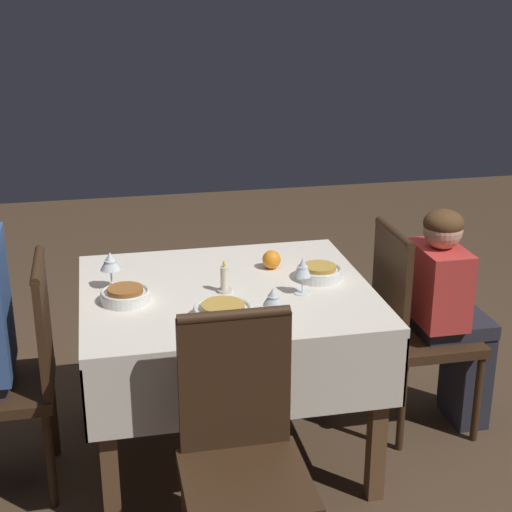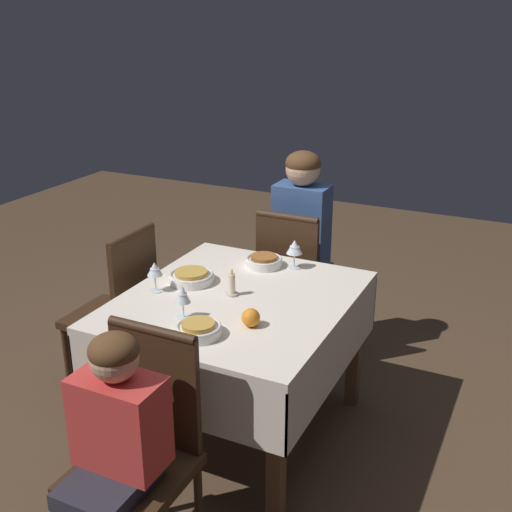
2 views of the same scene
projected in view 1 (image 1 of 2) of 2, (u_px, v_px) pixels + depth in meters
The scene contains 14 objects.
ground_plane at pixel (229, 450), 3.26m from camera, with size 8.00×8.00×0.00m, color #4C3826.
dining_table at pixel (227, 313), 3.05m from camera, with size 1.11×0.97×0.73m.
chair_west at pixel (18, 369), 2.89m from camera, with size 0.39×0.39×0.91m.
chair_east at pixel (413, 322), 3.27m from camera, with size 0.39×0.39×0.91m.
chair_south at pixel (242, 448), 2.41m from camera, with size 0.39×0.39×0.91m.
person_child_red at pixel (450, 310), 3.29m from camera, with size 0.33×0.30×0.98m.
bowl_west at pixel (125, 295), 2.89m from camera, with size 0.18×0.18×0.06m.
wine_glass_west at pixel (110, 262), 2.98m from camera, with size 0.08×0.08×0.15m.
bowl_east at pixel (319, 272), 3.10m from camera, with size 0.18×0.18×0.06m.
wine_glass_east at pixel (303, 268), 2.93m from camera, with size 0.06×0.06×0.15m.
bowl_south at pixel (223, 311), 2.75m from camera, with size 0.21×0.21×0.06m.
wine_glass_south at pixel (273, 298), 2.67m from camera, with size 0.07×0.07×0.14m.
candle_centerpiece at pixel (224, 281), 2.97m from camera, with size 0.06×0.06×0.13m.
orange_fruit at pixel (272, 260), 3.21m from camera, with size 0.08×0.08×0.08m, color orange.
Camera 1 is at (-0.46, -2.75, 1.88)m, focal length 55.00 mm.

